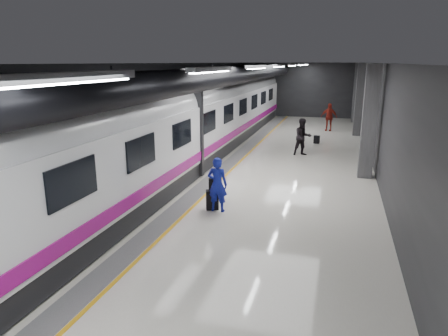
% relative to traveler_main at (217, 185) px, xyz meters
% --- Properties ---
extents(ground, '(40.00, 40.00, 0.00)m').
position_rel_traveler_main_xyz_m(ground, '(0.08, 3.38, -0.87)').
color(ground, silver).
rests_on(ground, ground).
extents(platform_hall, '(10.02, 40.02, 4.51)m').
position_rel_traveler_main_xyz_m(platform_hall, '(-0.20, 4.34, 2.67)').
color(platform_hall, black).
rests_on(platform_hall, ground).
extents(train, '(3.05, 38.00, 4.05)m').
position_rel_traveler_main_xyz_m(train, '(-3.16, 3.38, 1.20)').
color(train, black).
rests_on(train, ground).
extents(traveler_main, '(0.63, 0.42, 1.74)m').
position_rel_traveler_main_xyz_m(traveler_main, '(0.00, 0.00, 0.00)').
color(traveler_main, '#191EBE').
rests_on(traveler_main, ground).
extents(suitcase_main, '(0.45, 0.38, 0.63)m').
position_rel_traveler_main_xyz_m(suitcase_main, '(-0.20, 0.09, -0.55)').
color(suitcase_main, black).
rests_on(suitcase_main, ground).
extents(shoulder_bag, '(0.32, 0.24, 0.38)m').
position_rel_traveler_main_xyz_m(shoulder_bag, '(-0.17, 0.12, -0.05)').
color(shoulder_bag, black).
rests_on(shoulder_bag, suitcase_main).
extents(traveler_far_a, '(1.12, 1.04, 1.86)m').
position_rel_traveler_main_xyz_m(traveler_far_a, '(1.79, 8.60, 0.06)').
color(traveler_far_a, black).
rests_on(traveler_far_a, ground).
extents(traveler_far_b, '(1.15, 0.61, 1.86)m').
position_rel_traveler_main_xyz_m(traveler_far_b, '(2.79, 16.61, 0.06)').
color(traveler_far_b, maroon).
rests_on(traveler_far_b, ground).
extents(suitcase_far, '(0.35, 0.26, 0.46)m').
position_rel_traveler_main_xyz_m(suitcase_far, '(2.31, 11.89, -0.64)').
color(suitcase_far, black).
rests_on(suitcase_far, ground).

